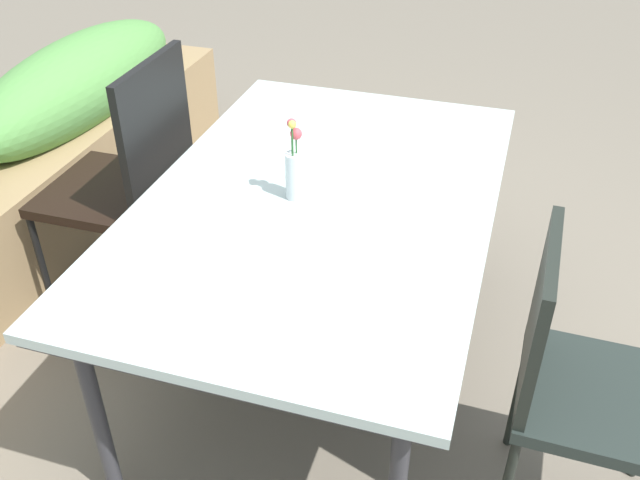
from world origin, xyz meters
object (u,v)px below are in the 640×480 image
at_px(dining_table, 320,208).
at_px(chair_near_left, 576,376).
at_px(flower_vase, 294,169).
at_px(chair_far_side, 130,174).

bearing_deg(dining_table, chair_near_left, -114.80).
xyz_separation_m(dining_table, chair_near_left, (-0.38, -0.83, -0.14)).
distance_m(dining_table, flower_vase, 0.17).
height_order(dining_table, flower_vase, flower_vase).
relative_size(dining_table, chair_far_side, 1.65).
distance_m(chair_near_left, chair_far_side, 1.74).
bearing_deg(chair_far_side, chair_near_left, -109.08).
distance_m(dining_table, chair_far_side, 0.84).
height_order(chair_far_side, flower_vase, chair_far_side).
xyz_separation_m(chair_far_side, flower_vase, (-0.21, -0.74, 0.25)).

